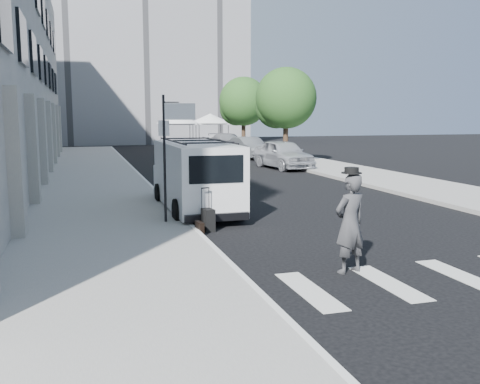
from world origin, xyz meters
TOP-DOWN VIEW (x-y plane):
  - ground at (0.00, 0.00)m, footprint 120.00×120.00m
  - sidewalk_left at (-4.25, 16.00)m, footprint 4.50×48.00m
  - sidewalk_right at (9.00, 20.00)m, footprint 4.00×56.00m
  - building_far at (2.00, 50.00)m, footprint 22.00×12.00m
  - sign_pole at (-2.36, 3.20)m, footprint 1.03×0.07m
  - tree_near at (7.50, 20.15)m, footprint 3.80×3.83m
  - tree_far at (7.50, 29.15)m, footprint 3.80×3.83m
  - tent_left at (4.00, 38.00)m, footprint 4.00×4.00m
  - tent_right at (7.20, 38.50)m, footprint 4.00×4.00m
  - businessman at (0.22, -2.18)m, footprint 0.83×0.66m
  - briefcase at (-1.90, 2.00)m, footprint 0.17×0.45m
  - suitcase at (-1.59, 2.33)m, footprint 0.32×0.45m
  - cargo_van at (-1.28, 5.47)m, footprint 2.12×5.89m
  - parked_car_a at (6.48, 17.50)m, footprint 2.47×5.11m
  - parked_car_b at (6.80, 25.16)m, footprint 2.22×4.78m
  - parked_car_c at (6.80, 30.89)m, footprint 2.32×5.47m

SIDE VIEW (x-z plane):
  - ground at x=0.00m, z-range 0.00..0.00m
  - sidewalk_left at x=-4.25m, z-range 0.00..0.15m
  - sidewalk_right at x=9.00m, z-range 0.00..0.15m
  - briefcase at x=-1.90m, z-range 0.00..0.34m
  - suitcase at x=-1.59m, z-range -0.27..0.89m
  - parked_car_b at x=6.80m, z-range 0.00..1.52m
  - parked_car_c at x=6.80m, z-range 0.00..1.57m
  - parked_car_a at x=6.48m, z-range 0.00..1.68m
  - businessman at x=0.22m, z-range 0.00..1.99m
  - cargo_van at x=-1.28m, z-range 0.04..2.26m
  - sign_pole at x=-2.36m, z-range 0.90..4.40m
  - tent_left at x=4.00m, z-range 1.11..4.31m
  - tent_right at x=7.20m, z-range 1.11..4.31m
  - tree_near at x=7.50m, z-range 0.96..6.99m
  - tree_far at x=7.50m, z-range 0.96..6.99m
  - building_far at x=2.00m, z-range 0.00..25.00m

